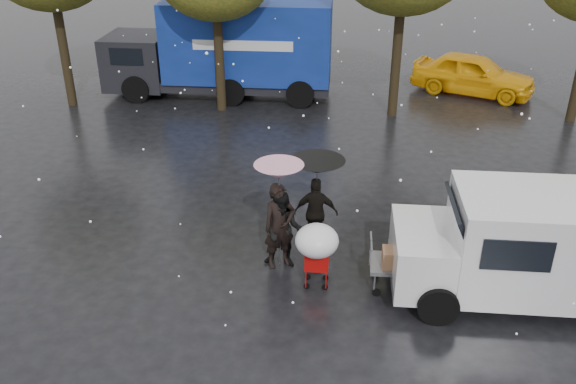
# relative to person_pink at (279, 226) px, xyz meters

# --- Properties ---
(ground) EXTENTS (90.00, 90.00, 0.00)m
(ground) POSITION_rel_person_pink_xyz_m (0.41, -0.40, -0.94)
(ground) COLOR black
(ground) RESTS_ON ground
(person_pink) EXTENTS (0.82, 0.74, 1.88)m
(person_pink) POSITION_rel_person_pink_xyz_m (0.00, 0.00, 0.00)
(person_pink) COLOR black
(person_pink) RESTS_ON ground
(person_middle) EXTENTS (0.90, 0.75, 1.69)m
(person_middle) POSITION_rel_person_pink_xyz_m (0.08, -0.00, -0.10)
(person_middle) COLOR black
(person_middle) RESTS_ON ground
(person_black) EXTENTS (0.96, 0.41, 1.63)m
(person_black) POSITION_rel_person_pink_xyz_m (0.71, 0.86, -0.12)
(person_black) COLOR black
(person_black) RESTS_ON ground
(umbrella_pink) EXTENTS (0.99, 0.99, 2.33)m
(umbrella_pink) POSITION_rel_person_pink_xyz_m (0.00, 0.00, 1.23)
(umbrella_pink) COLOR #4C4C4C
(umbrella_pink) RESTS_ON ground
(umbrella_black) EXTENTS (1.19, 1.19, 2.07)m
(umbrella_black) POSITION_rel_person_pink_xyz_m (0.71, 0.86, 0.98)
(umbrella_black) COLOR #4C4C4C
(umbrella_black) RESTS_ON ground
(vendor_cart) EXTENTS (1.52, 0.80, 1.27)m
(vendor_cart) POSITION_rel_person_pink_xyz_m (2.69, -0.61, -0.21)
(vendor_cart) COLOR slate
(vendor_cart) RESTS_ON ground
(shopping_cart) EXTENTS (0.84, 0.84, 1.46)m
(shopping_cart) POSITION_rel_person_pink_xyz_m (0.81, -0.81, 0.12)
(shopping_cart) COLOR red
(shopping_cart) RESTS_ON ground
(white_van) EXTENTS (4.91, 2.18, 2.20)m
(white_van) POSITION_rel_person_pink_xyz_m (4.89, -0.66, 0.22)
(white_van) COLOR white
(white_van) RESTS_ON ground
(blue_truck) EXTENTS (8.30, 2.60, 3.50)m
(blue_truck) POSITION_rel_person_pink_xyz_m (-3.16, 11.21, 0.82)
(blue_truck) COLOR navy
(blue_truck) RESTS_ON ground
(box_ground_near) EXTENTS (0.65, 0.58, 0.50)m
(box_ground_near) POSITION_rel_person_pink_xyz_m (3.06, 0.09, -0.69)
(box_ground_near) COLOR brown
(box_ground_near) RESTS_ON ground
(box_ground_far) EXTENTS (0.56, 0.50, 0.36)m
(box_ground_far) POSITION_rel_person_pink_xyz_m (3.75, 0.13, -0.76)
(box_ground_far) COLOR brown
(box_ground_far) RESTS_ON ground
(yellow_taxi) EXTENTS (4.85, 3.48, 1.53)m
(yellow_taxi) POSITION_rel_person_pink_xyz_m (6.05, 12.24, -0.17)
(yellow_taxi) COLOR #FFB50D
(yellow_taxi) RESTS_ON ground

